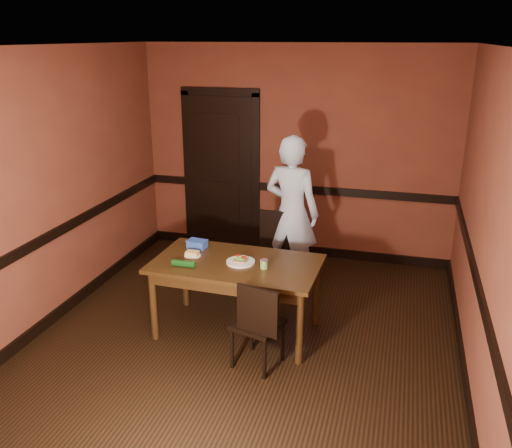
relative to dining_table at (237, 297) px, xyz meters
The scene contains 22 objects.
floor 0.40m from the dining_table, 36.69° to the right, with size 4.00×4.50×0.01m, color black.
ceiling 2.33m from the dining_table, 36.69° to the right, with size 4.00×4.50×0.01m, color silver.
wall_back 2.37m from the dining_table, 86.73° to the left, with size 4.00×0.02×2.70m, color brown.
wall_front 2.54m from the dining_table, 86.98° to the right, with size 4.00×0.02×2.70m, color brown.
wall_left 2.12m from the dining_table, behind, with size 0.02×4.50×2.70m, color brown.
wall_right 2.34m from the dining_table, ahead, with size 0.02×4.50×2.70m, color brown.
dado_back 2.21m from the dining_table, 86.70° to the left, with size 4.00×0.03×0.10m, color black.
dado_left 1.94m from the dining_table, behind, with size 0.03×4.50×0.10m, color black.
dado_right 2.18m from the dining_table, ahead, with size 0.03×4.50×0.10m, color black.
baseboard_back 2.17m from the dining_table, 86.70° to the left, with size 4.00×0.03×0.12m, color black.
baseboard_left 1.89m from the dining_table, behind, with size 0.03×4.50×0.12m, color black.
baseboard_right 2.13m from the dining_table, ahead, with size 0.03×4.50×0.12m, color black.
door 2.41m from the dining_table, 112.42° to the left, with size 1.05×0.07×2.20m.
dining_table is the anchor object (origin of this frame).
chair_far 0.94m from the dining_table, 80.74° to the left, with size 0.43×0.43×0.91m, color black, non-canonical shape.
chair_near 0.61m from the dining_table, 54.85° to the right, with size 0.39×0.39×0.83m, color black, non-canonical shape.
person 1.33m from the dining_table, 76.86° to the left, with size 0.64×0.42×1.77m, color silver.
sandwich_plate 0.39m from the dining_table, ahead, with size 0.27×0.27×0.07m.
sauce_jar 0.51m from the dining_table, 13.48° to the right, with size 0.07×0.07×0.09m.
cheese_saucer 0.60m from the dining_table, behind, with size 0.16×0.16×0.05m.
food_tub 0.68m from the dining_table, 153.81° to the left, with size 0.21×0.16×0.08m.
wrapped_veg 0.64m from the dining_table, 151.50° to the right, with size 0.06×0.06×0.23m, color #103910.
Camera 1 is at (1.33, -4.42, 2.78)m, focal length 38.00 mm.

